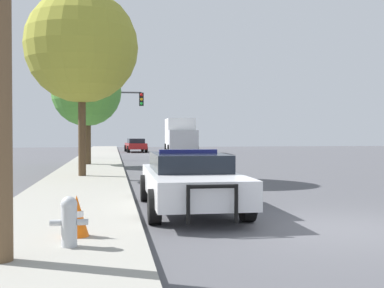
{
  "coord_description": "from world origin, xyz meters",
  "views": [
    {
      "loc": [
        -4.11,
        -8.22,
        1.75
      ],
      "look_at": [
        -0.51,
        13.53,
        1.28
      ],
      "focal_mm": 45.0,
      "sensor_mm": 36.0,
      "label": 1
    }
  ],
  "objects_px": {
    "police_car": "(189,179)",
    "tree_sidewalk_near": "(82,47)",
    "box_truck": "(180,135)",
    "fire_hydrant": "(69,220)",
    "car_background_distant": "(136,145)",
    "traffic_cone": "(77,216)",
    "traffic_light": "(111,109)",
    "tree_sidewalk_mid": "(86,92)"
  },
  "relations": [
    {
      "from": "car_background_distant",
      "to": "box_truck",
      "type": "bearing_deg",
      "value": -52.25
    },
    {
      "from": "car_background_distant",
      "to": "box_truck",
      "type": "relative_size",
      "value": 0.66
    },
    {
      "from": "police_car",
      "to": "tree_sidewalk_mid",
      "type": "bearing_deg",
      "value": -77.78
    },
    {
      "from": "box_truck",
      "to": "traffic_cone",
      "type": "bearing_deg",
      "value": 82.29
    },
    {
      "from": "fire_hydrant",
      "to": "traffic_light",
      "type": "xyz_separation_m",
      "value": [
        0.55,
        25.8,
        2.88
      ]
    },
    {
      "from": "traffic_light",
      "to": "traffic_cone",
      "type": "bearing_deg",
      "value": -91.13
    },
    {
      "from": "police_car",
      "to": "tree_sidewalk_near",
      "type": "bearing_deg",
      "value": -69.49
    },
    {
      "from": "traffic_light",
      "to": "tree_sidewalk_mid",
      "type": "distance_m",
      "value": 6.86
    },
    {
      "from": "tree_sidewalk_near",
      "to": "tree_sidewalk_mid",
      "type": "relative_size",
      "value": 1.25
    },
    {
      "from": "tree_sidewalk_near",
      "to": "box_truck",
      "type": "bearing_deg",
      "value": 72.83
    },
    {
      "from": "traffic_cone",
      "to": "traffic_light",
      "type": "bearing_deg",
      "value": 88.87
    },
    {
      "from": "tree_sidewalk_mid",
      "to": "traffic_light",
      "type": "bearing_deg",
      "value": 79.08
    },
    {
      "from": "traffic_cone",
      "to": "fire_hydrant",
      "type": "bearing_deg",
      "value": -94.71
    },
    {
      "from": "tree_sidewalk_mid",
      "to": "traffic_cone",
      "type": "height_order",
      "value": "tree_sidewalk_mid"
    },
    {
      "from": "car_background_distant",
      "to": "tree_sidewalk_near",
      "type": "xyz_separation_m",
      "value": [
        -3.32,
        -26.83,
        4.39
      ]
    },
    {
      "from": "traffic_light",
      "to": "box_truck",
      "type": "distance_m",
      "value": 10.68
    },
    {
      "from": "box_truck",
      "to": "traffic_light",
      "type": "bearing_deg",
      "value": 58.93
    },
    {
      "from": "fire_hydrant",
      "to": "police_car",
      "type": "bearing_deg",
      "value": 58.41
    },
    {
      "from": "fire_hydrant",
      "to": "car_background_distant",
      "type": "relative_size",
      "value": 0.16
    },
    {
      "from": "fire_hydrant",
      "to": "tree_sidewalk_mid",
      "type": "height_order",
      "value": "tree_sidewalk_mid"
    },
    {
      "from": "fire_hydrant",
      "to": "car_background_distant",
      "type": "bearing_deg",
      "value": 85.89
    },
    {
      "from": "police_car",
      "to": "traffic_light",
      "type": "height_order",
      "value": "traffic_light"
    },
    {
      "from": "tree_sidewalk_near",
      "to": "tree_sidewalk_mid",
      "type": "xyz_separation_m",
      "value": [
        -0.2,
        7.2,
        -1.11
      ]
    },
    {
      "from": "car_background_distant",
      "to": "tree_sidewalk_mid",
      "type": "bearing_deg",
      "value": -103.65
    },
    {
      "from": "car_background_distant",
      "to": "traffic_cone",
      "type": "distance_m",
      "value": 38.13
    },
    {
      "from": "fire_hydrant",
      "to": "box_truck",
      "type": "distance_m",
      "value": 35.14
    },
    {
      "from": "tree_sidewalk_near",
      "to": "traffic_cone",
      "type": "distance_m",
      "value": 12.13
    },
    {
      "from": "traffic_light",
      "to": "traffic_cone",
      "type": "xyz_separation_m",
      "value": [
        -0.49,
        -25.11,
        -2.94
      ]
    },
    {
      "from": "car_background_distant",
      "to": "traffic_cone",
      "type": "relative_size",
      "value": 7.06
    },
    {
      "from": "police_car",
      "to": "traffic_cone",
      "type": "height_order",
      "value": "police_car"
    },
    {
      "from": "box_truck",
      "to": "car_background_distant",
      "type": "bearing_deg",
      "value": -45.77
    },
    {
      "from": "fire_hydrant",
      "to": "box_truck",
      "type": "height_order",
      "value": "box_truck"
    },
    {
      "from": "traffic_light",
      "to": "traffic_cone",
      "type": "distance_m",
      "value": 25.28
    },
    {
      "from": "tree_sidewalk_near",
      "to": "traffic_cone",
      "type": "relative_size",
      "value": 10.98
    },
    {
      "from": "police_car",
      "to": "box_truck",
      "type": "bearing_deg",
      "value": -96.87
    },
    {
      "from": "police_car",
      "to": "box_truck",
      "type": "relative_size",
      "value": 0.77
    },
    {
      "from": "tree_sidewalk_near",
      "to": "police_car",
      "type": "bearing_deg",
      "value": -70.22
    },
    {
      "from": "box_truck",
      "to": "traffic_cone",
      "type": "distance_m",
      "value": 34.45
    },
    {
      "from": "tree_sidewalk_near",
      "to": "tree_sidewalk_mid",
      "type": "distance_m",
      "value": 7.28
    },
    {
      "from": "box_truck",
      "to": "tree_sidewalk_near",
      "type": "xyz_separation_m",
      "value": [
        -7.0,
        -22.64,
        3.46
      ]
    },
    {
      "from": "traffic_light",
      "to": "police_car",
      "type": "bearing_deg",
      "value": -85.3
    },
    {
      "from": "traffic_light",
      "to": "car_background_distant",
      "type": "height_order",
      "value": "traffic_light"
    }
  ]
}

